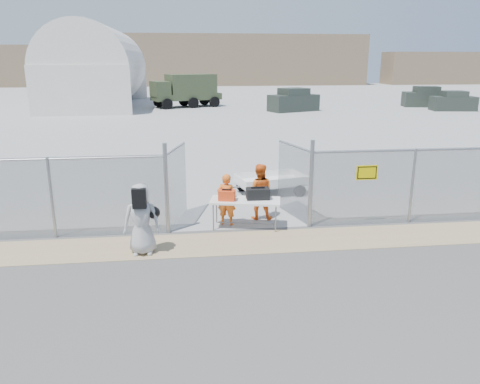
{
  "coord_description": "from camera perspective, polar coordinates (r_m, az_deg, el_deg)",
  "views": [
    {
      "loc": [
        -1.49,
        -10.3,
        4.62
      ],
      "look_at": [
        0.0,
        2.0,
        1.1
      ],
      "focal_mm": 35.0,
      "sensor_mm": 36.0,
      "label": 1
    }
  ],
  "objects": [
    {
      "name": "military_truck",
      "position": [
        47.91,
        -6.57,
        12.15
      ],
      "size": [
        7.17,
        4.7,
        3.21
      ],
      "primitive_type": null,
      "rotation": [
        0.0,
        0.0,
        0.36
      ],
      "color": "#3B472B",
      "rests_on": "ground"
    },
    {
      "name": "parked_vehicle_near",
      "position": [
        44.03,
        6.54,
        11.07
      ],
      "size": [
        4.95,
        3.58,
        2.04
      ],
      "primitive_type": null,
      "rotation": [
        0.0,
        0.0,
        0.38
      ],
      "color": "#2B332C",
      "rests_on": "ground"
    },
    {
      "name": "tarmac_inside",
      "position": [
        52.52,
        -5.35,
        10.76
      ],
      "size": [
        160.0,
        80.0,
        0.01
      ],
      "primitive_type": "cube",
      "color": "#9C9C9C",
      "rests_on": "ground"
    },
    {
      "name": "security_worker_right",
      "position": [
        13.87,
        2.35,
        0.04
      ],
      "size": [
        0.93,
        0.79,
        1.68
      ],
      "primitive_type": "imported",
      "rotation": [
        0.0,
        0.0,
        2.94
      ],
      "color": "orange",
      "rests_on": "ground"
    },
    {
      "name": "chain_link_fence",
      "position": [
        12.88,
        0.0,
        0.0
      ],
      "size": [
        40.0,
        0.2,
        2.2
      ],
      "primitive_type": null,
      "color": "gray",
      "rests_on": "ground"
    },
    {
      "name": "visitor",
      "position": [
        11.6,
        -11.93,
        -3.27
      ],
      "size": [
        0.87,
        0.57,
        1.78
      ],
      "primitive_type": "imported",
      "rotation": [
        0.0,
        0.0,
        -0.01
      ],
      "color": "#A6A6A6",
      "rests_on": "ground"
    },
    {
      "name": "parked_vehicle_mid",
      "position": [
        51.6,
        21.71,
        10.73
      ],
      "size": [
        4.68,
        2.85,
        1.98
      ],
      "primitive_type": null,
      "rotation": [
        0.0,
        0.0,
        -0.21
      ],
      "color": "#2B332C",
      "rests_on": "ground"
    },
    {
      "name": "ground",
      "position": [
        11.38,
        1.22,
        -8.08
      ],
      "size": [
        160.0,
        160.0,
        0.0
      ],
      "primitive_type": "plane",
      "color": "#474444"
    },
    {
      "name": "black_duffel",
      "position": [
        13.16,
        2.19,
        -0.2
      ],
      "size": [
        0.65,
        0.39,
        0.31
      ],
      "primitive_type": "cube",
      "rotation": [
        0.0,
        0.0,
        -0.02
      ],
      "color": "black",
      "rests_on": "folding_table"
    },
    {
      "name": "dirt_strip",
      "position": [
        12.29,
        0.56,
        -6.18
      ],
      "size": [
        44.0,
        1.6,
        0.01
      ],
      "primitive_type": "cube",
      "color": "tan",
      "rests_on": "ground"
    },
    {
      "name": "distant_hills",
      "position": [
        88.53,
        -2.81,
        15.77
      ],
      "size": [
        140.0,
        6.0,
        9.0
      ],
      "primitive_type": null,
      "color": "#7F684F",
      "rests_on": "ground"
    },
    {
      "name": "folding_table",
      "position": [
        13.24,
        0.64,
        -2.66
      ],
      "size": [
        2.07,
        1.2,
        0.83
      ],
      "primitive_type": null,
      "rotation": [
        0.0,
        0.0,
        -0.21
      ],
      "color": "white",
      "rests_on": "ground"
    },
    {
      "name": "utility_trailer",
      "position": [
        16.6,
        3.74,
        0.99
      ],
      "size": [
        3.32,
        2.21,
        0.74
      ],
      "primitive_type": null,
      "rotation": [
        0.0,
        0.0,
        0.22
      ],
      "color": "white",
      "rests_on": "ground"
    },
    {
      "name": "orange_bag",
      "position": [
        13.04,
        -1.62,
        -0.4
      ],
      "size": [
        0.51,
        0.4,
        0.28
      ],
      "primitive_type": "cube",
      "rotation": [
        0.0,
        0.0,
        -0.23
      ],
      "color": "#F04317",
      "rests_on": "folding_table"
    },
    {
      "name": "security_worker_left",
      "position": [
        13.37,
        -1.65,
        -0.92
      ],
      "size": [
        0.65,
        0.55,
        1.52
      ],
      "primitive_type": "imported",
      "rotation": [
        0.0,
        0.0,
        2.75
      ],
      "color": "orange",
      "rests_on": "ground"
    },
    {
      "name": "quonset_hangar",
      "position": [
        51.01,
        -17.07,
        14.5
      ],
      "size": [
        9.0,
        18.0,
        8.0
      ],
      "primitive_type": null,
      "color": "silver",
      "rests_on": "ground"
    },
    {
      "name": "parked_vehicle_far",
      "position": [
        48.54,
        24.57,
        10.05
      ],
      "size": [
        4.13,
        2.31,
        1.77
      ],
      "primitive_type": null,
      "rotation": [
        0.0,
        0.0,
        -0.14
      ],
      "color": "#2B332C",
      "rests_on": "ground"
    }
  ]
}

